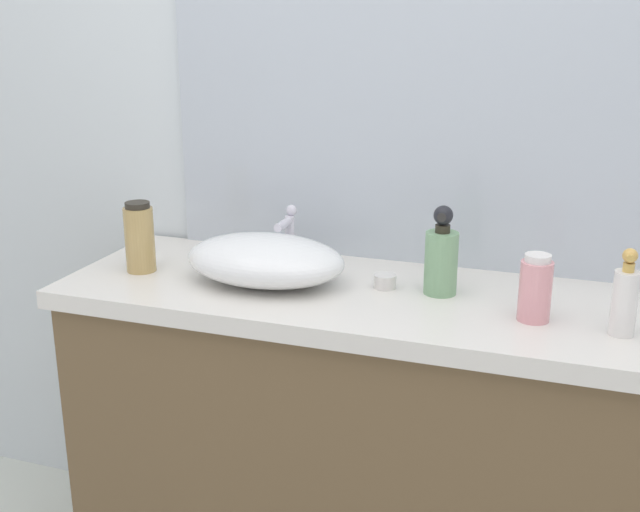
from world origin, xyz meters
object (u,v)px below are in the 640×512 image
Objects in this scene: perfume_bottle at (140,238)px; spray_can at (535,289)px; sink_basin at (265,260)px; candle_jar at (385,281)px; lotion_bottle at (625,299)px; soap_dispenser at (441,258)px.

perfume_bottle reaches higher than spray_can.
sink_basin reaches higher than candle_jar.
sink_basin is 2.15× the size of lotion_bottle.
candle_jar is at bearing 7.07° from perfume_bottle.
soap_dispenser is 0.15m from candle_jar.
soap_dispenser is 3.93× the size of candle_jar.
lotion_bottle is 1.13m from perfume_bottle.
spray_can is (0.95, -0.02, -0.02)m from perfume_bottle.
lotion_bottle is 1.03× the size of perfume_bottle.
soap_dispenser reaches higher than sink_basin.
lotion_bottle is 0.53m from candle_jar.
perfume_bottle is 0.62m from candle_jar.
spray_can is at bearing 172.67° from lotion_bottle.
lotion_bottle reaches higher than candle_jar.
candle_jar is (0.28, 0.06, -0.04)m from sink_basin.
candle_jar is at bearing 165.11° from spray_can.
spray_can is at bearing -14.89° from candle_jar.
soap_dispenser is 1.44× the size of spray_can.
candle_jar is (-0.13, -0.01, -0.07)m from soap_dispenser.
lotion_bottle is at bearing -12.41° from candle_jar.
lotion_bottle is 0.18m from spray_can.
candle_jar is (-0.35, 0.09, -0.05)m from spray_can.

